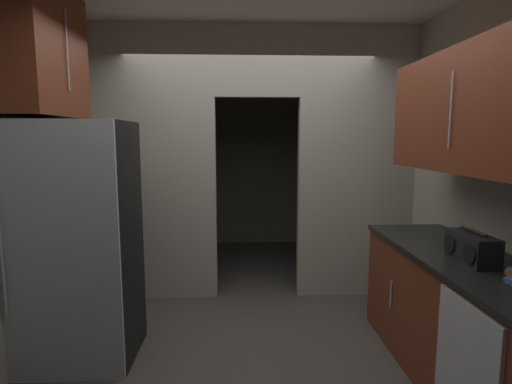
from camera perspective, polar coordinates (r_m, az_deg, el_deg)
ground at (r=3.36m, az=-0.13°, el=-22.53°), size 20.00×20.00×0.00m
kitchen_partition at (r=4.21m, az=-1.09°, el=4.96°), size 3.44×0.12×2.81m
adjoining_room_shell at (r=5.83m, az=-1.29°, el=4.89°), size 3.44×2.30×2.81m
refrigerator at (r=3.34m, az=-23.89°, el=-6.58°), size 0.82×0.71×1.81m
lower_cabinet_run at (r=3.18m, az=27.23°, el=-16.08°), size 0.67×2.08×0.90m
dishwasher at (r=2.59m, az=27.32°, el=-22.46°), size 0.02×0.56×0.84m
upper_cabinet_counterside at (r=2.93m, az=28.92°, el=10.07°), size 0.36×1.87×0.80m
upper_cabinet_fridgeside at (r=3.48m, az=-27.95°, el=17.22°), size 0.36×0.90×0.96m
boombox at (r=2.92m, az=28.12°, el=-6.95°), size 0.17×0.38×0.21m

